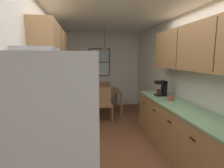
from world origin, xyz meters
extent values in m
plane|color=brown|center=(0.00, 1.00, 0.00)|extent=(12.00, 12.00, 0.00)
cube|color=white|center=(-1.35, 1.00, 1.27)|extent=(0.10, 9.00, 2.55)
cube|color=white|center=(1.35, 1.00, 1.27)|extent=(0.10, 9.00, 2.55)
cube|color=white|center=(0.00, 3.65, 1.27)|extent=(4.40, 0.10, 2.55)
cube|color=white|center=(0.00, 1.00, 2.59)|extent=(4.40, 9.00, 0.08)
cube|color=white|center=(-0.93, -1.18, 0.87)|extent=(0.74, 0.79, 1.74)
cube|color=black|center=(-0.55, -1.14, 0.82)|extent=(0.02, 0.02, 1.12)
cube|color=black|center=(-0.56, -1.35, 1.05)|extent=(0.01, 0.15, 0.22)
cube|color=beige|center=(-0.56, -1.08, 1.46)|extent=(0.01, 0.05, 0.07)
cube|color=silver|center=(-0.99, -0.46, 0.45)|extent=(0.62, 0.60, 0.90)
cube|color=black|center=(-0.67, -0.46, 0.42)|extent=(0.01, 0.42, 0.30)
cube|color=silver|center=(-0.65, -0.46, 0.63)|extent=(0.02, 0.48, 0.02)
cube|color=black|center=(-0.99, -0.46, 0.91)|extent=(0.59, 0.57, 0.02)
cube|color=silver|center=(-1.27, -0.46, 1.00)|extent=(0.06, 0.60, 0.20)
cylinder|color=#2D2D2D|center=(-1.13, -0.60, 0.93)|extent=(0.15, 0.15, 0.01)
cylinder|color=#2D2D2D|center=(-1.13, -0.33, 0.93)|extent=(0.15, 0.15, 0.01)
cylinder|color=#2D2D2D|center=(-0.85, -0.60, 0.93)|extent=(0.15, 0.15, 0.01)
cylinder|color=#2D2D2D|center=(-0.85, -0.33, 0.93)|extent=(0.15, 0.15, 0.01)
cube|color=silver|center=(-1.11, -0.46, 1.64)|extent=(0.38, 0.61, 0.36)
cube|color=black|center=(-0.92, -0.53, 1.64)|extent=(0.01, 0.37, 0.23)
cube|color=#2D2D33|center=(-0.92, -0.26, 1.64)|extent=(0.01, 0.12, 0.23)
cube|color=#A87A4C|center=(-1.00, 0.84, 0.43)|extent=(0.60, 1.99, 0.87)
cube|color=#7AA87A|center=(-1.00, 0.84, 0.89)|extent=(0.63, 2.01, 0.03)
cube|color=black|center=(-0.69, 0.18, 0.70)|extent=(0.02, 0.10, 0.01)
cube|color=black|center=(-0.69, 0.84, 0.70)|extent=(0.02, 0.10, 0.01)
cube|color=black|center=(-0.69, 1.51, 0.70)|extent=(0.02, 0.10, 0.01)
cube|color=#A87A4C|center=(-1.14, 0.79, 1.84)|extent=(0.32, 2.09, 0.72)
cube|color=#2D2319|center=(-0.98, 0.45, 1.84)|extent=(0.01, 0.01, 0.66)
cube|color=#2D2319|center=(-0.98, 1.14, 1.84)|extent=(0.01, 0.01, 0.66)
cube|color=#A87A4C|center=(1.00, 0.00, 0.43)|extent=(0.60, 3.04, 0.87)
cube|color=#7AA87A|center=(1.00, 0.00, 0.89)|extent=(0.63, 3.06, 0.03)
cube|color=black|center=(0.69, -0.61, 0.70)|extent=(0.02, 0.10, 0.01)
cube|color=black|center=(0.69, 0.00, 0.70)|extent=(0.02, 0.10, 0.01)
cube|color=black|center=(0.69, 0.61, 0.70)|extent=(0.02, 0.10, 0.01)
cube|color=black|center=(0.69, 1.22, 0.70)|extent=(0.02, 0.10, 0.01)
cube|color=#A87A4C|center=(1.14, -0.05, 1.87)|extent=(0.32, 2.74, 0.73)
cube|color=#2D2319|center=(0.98, -0.50, 1.87)|extent=(0.01, 0.01, 0.67)
cube|color=#2D2319|center=(0.98, 0.40, 1.87)|extent=(0.01, 0.01, 0.67)
cube|color=brown|center=(-0.01, 2.75, 0.72)|extent=(0.92, 0.88, 0.03)
cube|color=brown|center=(-0.44, 2.34, 0.35)|extent=(0.06, 0.06, 0.70)
cube|color=brown|center=(0.42, 2.34, 0.35)|extent=(0.06, 0.06, 0.70)
cube|color=brown|center=(-0.44, 3.16, 0.35)|extent=(0.06, 0.06, 0.70)
cube|color=brown|center=(0.42, 3.16, 0.35)|extent=(0.06, 0.06, 0.70)
cube|color=#A87A4C|center=(-0.09, 2.03, 0.45)|extent=(0.41, 0.41, 0.04)
cube|color=#A87A4C|center=(-0.09, 2.21, 0.68)|extent=(0.37, 0.04, 0.45)
cylinder|color=#A87A4C|center=(0.08, 1.84, 0.22)|extent=(0.04, 0.04, 0.43)
cylinder|color=#A87A4C|center=(-0.28, 1.85, 0.22)|extent=(0.04, 0.04, 0.43)
cylinder|color=#A87A4C|center=(0.09, 2.21, 0.22)|extent=(0.04, 0.04, 0.43)
cylinder|color=#A87A4C|center=(-0.27, 2.21, 0.22)|extent=(0.04, 0.04, 0.43)
cube|color=#A87A4C|center=(0.03, 3.46, 0.45)|extent=(0.44, 0.44, 0.04)
cube|color=#A87A4C|center=(0.05, 3.28, 0.68)|extent=(0.37, 0.07, 0.45)
cylinder|color=#A87A4C|center=(-0.17, 3.63, 0.22)|extent=(0.04, 0.04, 0.43)
cylinder|color=#A87A4C|center=(0.20, 3.66, 0.22)|extent=(0.04, 0.04, 0.43)
cylinder|color=#A87A4C|center=(-0.13, 3.27, 0.22)|extent=(0.04, 0.04, 0.43)
cylinder|color=#A87A4C|center=(0.23, 3.30, 0.22)|extent=(0.04, 0.04, 0.43)
cylinder|color=black|center=(-0.01, 2.75, 2.27)|extent=(0.01, 0.01, 0.55)
cone|color=beige|center=(-0.01, 2.75, 1.95)|extent=(0.33, 0.33, 0.10)
sphere|color=white|center=(-0.01, 2.75, 1.97)|extent=(0.06, 0.06, 0.06)
cube|color=brown|center=(-0.09, 3.58, 1.54)|extent=(0.72, 0.04, 0.95)
cube|color=silver|center=(-0.09, 3.56, 1.54)|extent=(0.64, 0.01, 0.87)
cube|color=brown|center=(-0.09, 3.56, 1.54)|extent=(0.64, 0.02, 0.03)
cylinder|color=silver|center=(-0.70, 2.08, 0.33)|extent=(0.33, 0.33, 0.67)
cylinder|color=#D84C19|center=(-1.00, -0.05, 1.00)|extent=(0.11, 0.11, 0.19)
cylinder|color=white|center=(-1.00, -0.05, 1.10)|extent=(0.12, 0.12, 0.02)
cube|color=white|center=(-0.64, -0.31, 0.50)|extent=(0.02, 0.16, 0.24)
cube|color=black|center=(0.97, 0.97, 0.91)|extent=(0.22, 0.18, 0.02)
cube|color=black|center=(1.05, 0.97, 1.06)|extent=(0.06, 0.18, 0.32)
cube|color=black|center=(0.97, 0.97, 1.19)|extent=(0.22, 0.18, 0.06)
cylinder|color=#331E14|center=(0.95, 0.97, 0.98)|extent=(0.11, 0.11, 0.11)
cylinder|color=#BF3F33|center=(0.98, 0.52, 0.95)|extent=(0.08, 0.08, 0.10)
torus|color=#BF3F33|center=(1.03, 0.52, 0.95)|extent=(0.05, 0.01, 0.05)
camera|label=1|loc=(-0.64, -2.48, 1.71)|focal=28.05mm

